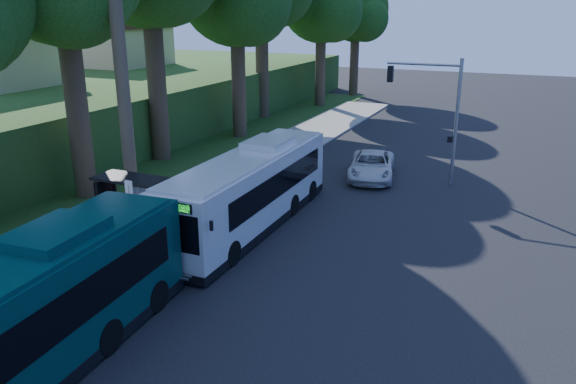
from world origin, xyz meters
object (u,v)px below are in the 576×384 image
at_px(bus_shelter, 129,192).
at_px(pickup, 372,165).
at_px(white_bus, 251,189).
at_px(teal_bus, 8,327).

relative_size(bus_shelter, pickup, 0.60).
relative_size(white_bus, teal_bus, 0.94).
xyz_separation_m(bus_shelter, white_bus, (4.65, 2.68, -0.03)).
distance_m(bus_shelter, white_bus, 5.37).
bearing_deg(pickup, white_bus, -119.19).
bearing_deg(white_bus, bus_shelter, -150.78).
height_order(bus_shelter, white_bus, white_bus).
relative_size(bus_shelter, white_bus, 0.26).
bearing_deg(bus_shelter, white_bus, 29.97).
height_order(teal_bus, pickup, teal_bus).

